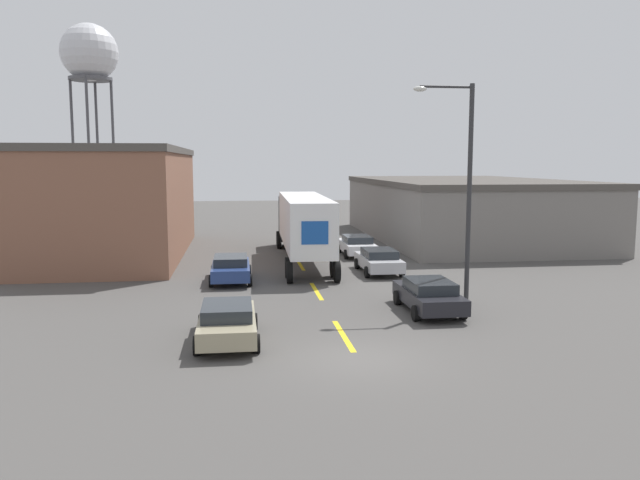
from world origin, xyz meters
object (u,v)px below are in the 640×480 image
object	(u,v)px
semi_truck	(302,221)
parked_car_left_near	(227,321)
parked_car_right_mid	(379,260)
parked_car_right_near	(429,295)
parked_car_right_far	(357,245)
parked_car_left_far	(231,268)
water_tower	(89,55)
street_lamp	(463,179)

from	to	relation	value
semi_truck	parked_car_left_near	bearing A→B (deg)	-102.75
semi_truck	parked_car_left_near	world-z (taller)	semi_truck
parked_car_right_mid	parked_car_left_near	size ratio (longest dim) A/B	1.00
semi_truck	parked_car_right_near	world-z (taller)	semi_truck
semi_truck	parked_car_left_near	xyz separation A→B (m)	(-4.25, -16.85, -1.74)
parked_car_right_far	parked_car_left_near	size ratio (longest dim) A/B	1.00
parked_car_right_mid	parked_car_right_near	size ratio (longest dim) A/B	1.00
parked_car_right_far	parked_car_right_near	bearing A→B (deg)	-90.00
semi_truck	parked_car_left_far	size ratio (longest dim) A/B	3.56
parked_car_right_mid	parked_car_left_near	world-z (taller)	same
semi_truck	parked_car_right_far	distance (m)	4.40
parked_car_right_near	parked_car_left_far	bearing A→B (deg)	136.50
parked_car_left_far	water_tower	bearing A→B (deg)	111.70
semi_truck	water_tower	bearing A→B (deg)	123.39
parked_car_left_near	street_lamp	world-z (taller)	street_lamp
parked_car_right_far	parked_car_left_near	distance (m)	20.13
parked_car_left_far	parked_car_left_near	world-z (taller)	same
parked_car_left_far	street_lamp	world-z (taller)	street_lamp
parked_car_left_near	parked_car_left_far	bearing A→B (deg)	90.00
semi_truck	parked_car_left_near	size ratio (longest dim) A/B	3.56
semi_truck	parked_car_right_mid	size ratio (longest dim) A/B	3.56
parked_car_right_mid	street_lamp	distance (m)	8.99
parked_car_right_far	parked_car_right_near	size ratio (longest dim) A/B	1.00
parked_car_right_near	street_lamp	distance (m)	5.13
parked_car_left_near	water_tower	bearing A→B (deg)	107.01
parked_car_left_far	water_tower	size ratio (longest dim) A/B	0.23
semi_truck	parked_car_left_far	distance (m)	7.66
semi_truck	parked_car_left_near	distance (m)	17.47
parked_car_right_far	parked_car_right_near	xyz separation A→B (m)	(0.00, -15.31, 0.00)
parked_car_right_far	street_lamp	bearing A→B (deg)	-82.41
semi_truck	parked_car_left_far	xyz separation A→B (m)	(-4.25, -6.13, -1.74)
parked_car_left_far	parked_car_left_near	bearing A→B (deg)	-90.00
parked_car_left_far	semi_truck	bearing A→B (deg)	55.25
parked_car_left_near	semi_truck	bearing A→B (deg)	75.84
parked_car_right_far	parked_car_right_mid	bearing A→B (deg)	-90.00
water_tower	semi_truck	bearing A→B (deg)	-58.01
parked_car_left_far	parked_car_right_mid	world-z (taller)	same
parked_car_right_near	water_tower	world-z (taller)	water_tower
parked_car_right_far	street_lamp	size ratio (longest dim) A/B	0.49
parked_car_right_far	water_tower	xyz separation A→B (m)	(-22.12, 27.86, 15.94)
semi_truck	parked_car_right_far	bearing A→B (deg)	25.38
parked_car_left_near	water_tower	xyz separation A→B (m)	(-14.18, 46.36, 15.94)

